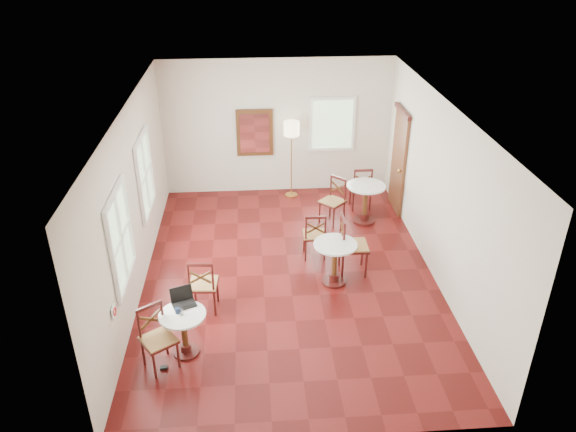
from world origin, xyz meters
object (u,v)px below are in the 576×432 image
object	(u,v)px
chair_mid_a	(315,235)
mouse	(182,309)
chair_back_a	(361,187)
power_adapter	(164,368)
chair_near_a	(203,284)
chair_near_b	(158,338)
cafe_table_back	(365,199)
water_glass	(181,312)
chair_back_b	(333,201)
chair_mid_b	(352,245)
navy_mug	(178,311)
cafe_table_mid	(335,259)
cafe_table_near	(184,329)
floor_lamp	(291,134)
laptop	(183,300)

from	to	relation	value
chair_mid_a	mouse	distance (m)	3.18
chair_back_a	power_adapter	world-z (taller)	chair_back_a
chair_near_a	chair_near_b	size ratio (longest dim) A/B	1.03
cafe_table_back	water_glass	distance (m)	4.99
cafe_table_back	chair_back_b	xyz separation A→B (m)	(-0.65, 0.05, -0.04)
chair_back_a	cafe_table_back	bearing A→B (deg)	86.97
chair_mid_b	chair_back_b	xyz separation A→B (m)	(-0.05, 1.86, -0.07)
chair_mid_a	navy_mug	world-z (taller)	chair_mid_a
cafe_table_mid	water_glass	xyz separation A→B (m)	(-2.37, -1.60, 0.26)
cafe_table_near	chair_back_a	size ratio (longest dim) A/B	0.72
cafe_table_near	navy_mug	bearing A→B (deg)	153.45
chair_back_a	mouse	xyz separation A→B (m)	(-3.34, -4.24, 0.23)
cafe_table_back	chair_back_a	xyz separation A→B (m)	(0.03, 0.63, -0.03)
cafe_table_near	chair_back_a	distance (m)	5.47
cafe_table_back	chair_near_a	bearing A→B (deg)	-138.74
cafe_table_near	power_adapter	size ratio (longest dim) A/B	6.92
cafe_table_mid	chair_back_b	world-z (taller)	chair_back_b
floor_lamp	laptop	bearing A→B (deg)	-111.83
water_glass	cafe_table_mid	bearing A→B (deg)	34.10
chair_back_a	cafe_table_near	bearing A→B (deg)	52.43
chair_mid_b	mouse	bearing A→B (deg)	125.18
cafe_table_back	chair_near_b	world-z (taller)	chair_near_b
cafe_table_near	chair_mid_a	world-z (taller)	chair_mid_a
chair_near_b	chair_back_b	bearing A→B (deg)	19.10
chair_near_b	chair_mid_b	bearing A→B (deg)	0.83
cafe_table_mid	chair_near_b	world-z (taller)	chair_near_b
cafe_table_near	chair_mid_b	world-z (taller)	chair_mid_b
floor_lamp	chair_mid_b	bearing A→B (deg)	-75.68
cafe_table_mid	laptop	size ratio (longest dim) A/B	1.96
cafe_table_mid	navy_mug	bearing A→B (deg)	-147.31
laptop	floor_lamp	bearing A→B (deg)	47.07
chair_mid_a	cafe_table_back	bearing A→B (deg)	-132.12
cafe_table_mid	chair_mid_b	xyz separation A→B (m)	(0.34, 0.31, 0.06)
cafe_table_back	cafe_table_mid	bearing A→B (deg)	-113.87
cafe_table_mid	chair_back_a	bearing A→B (deg)	70.54
chair_back_a	chair_mid_a	bearing A→B (deg)	57.38
chair_mid_b	water_glass	size ratio (longest dim) A/B	11.97
chair_mid_b	water_glass	world-z (taller)	chair_mid_b
chair_near_b	chair_mid_a	world-z (taller)	chair_near_b
chair_back_b	water_glass	size ratio (longest dim) A/B	10.51
cafe_table_near	power_adapter	bearing A→B (deg)	-132.41
floor_lamp	mouse	world-z (taller)	floor_lamp
chair_near_a	chair_mid_b	size ratio (longest dim) A/B	0.90
chair_mid_b	water_glass	bearing A→B (deg)	126.76
chair_near_a	navy_mug	world-z (taller)	chair_near_a
cafe_table_back	laptop	size ratio (longest dim) A/B	2.09
chair_near_b	chair_back_a	world-z (taller)	chair_back_a
cafe_table_near	cafe_table_mid	bearing A→B (deg)	33.90
chair_mid_a	water_glass	world-z (taller)	chair_mid_a
cafe_table_mid	floor_lamp	xyz separation A→B (m)	(-0.46, 3.45, 0.99)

